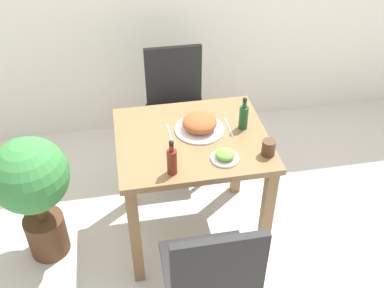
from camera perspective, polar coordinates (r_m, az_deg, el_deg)
name	(u,v)px	position (r m, az deg, el deg)	size (l,w,h in m)	color
ground_plane	(192,229)	(2.99, 0.00, -10.72)	(16.00, 16.00, 0.00)	beige
dining_table	(192,156)	(2.56, 0.00, -1.59)	(0.84, 0.72, 0.76)	olive
chair_near	(212,277)	(2.13, 2.51, -16.50)	(0.42, 0.42, 0.90)	black
chair_far	(176,105)	(3.19, -1.99, 5.01)	(0.42, 0.42, 0.90)	black
food_plate	(200,124)	(2.50, 0.96, 2.54)	(0.28, 0.28, 0.10)	white
side_plate	(225,156)	(2.32, 4.21, -1.50)	(0.15, 0.15, 0.06)	white
drink_cup	(269,148)	(2.36, 9.70, -0.47)	(0.07, 0.07, 0.09)	#4C331E
sauce_bottle	(172,160)	(2.20, -2.57, -2.10)	(0.05, 0.05, 0.20)	maroon
condiment_bottle	(244,116)	(2.52, 6.56, 3.52)	(0.05, 0.05, 0.20)	#194C23
fork_utensil	(170,133)	(2.50, -2.85, 1.37)	(0.01, 0.17, 0.00)	silver
spoon_utensil	(229,127)	(2.56, 4.67, 2.19)	(0.01, 0.19, 0.00)	silver
potted_plant_left	(33,186)	(2.64, -19.57, -5.11)	(0.43, 0.43, 0.83)	#51331E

